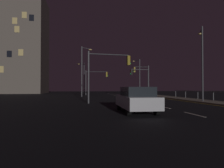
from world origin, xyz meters
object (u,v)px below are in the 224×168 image
traffic_light_far_left (108,67)px  street_lamp_mid_block (139,73)px  traffic_light_overhead_east (96,78)px  car (136,99)px  street_lamp_median (83,67)px  street_lamp_corner (83,76)px  traffic_light_mid_right (142,75)px  street_lamp_across_street (202,57)px  building_distant (15,45)px  traffic_light_mid_left (140,76)px

traffic_light_far_left → street_lamp_mid_block: bearing=66.4°
traffic_light_overhead_east → street_lamp_mid_block: street_lamp_mid_block is taller
car → street_lamp_median: 21.19m
street_lamp_corner → traffic_light_mid_right: bearing=-30.8°
street_lamp_median → street_lamp_corner: street_lamp_median is taller
street_lamp_across_street → building_distant: size_ratio=0.31×
traffic_light_mid_right → building_distant: bearing=145.9°
traffic_light_mid_right → street_lamp_corner: bearing=149.2°
car → traffic_light_overhead_east: size_ratio=0.91×
car → street_lamp_median: size_ratio=0.53×
car → traffic_light_far_left: (-0.77, 7.23, 2.76)m
street_lamp_median → traffic_light_mid_right: bearing=10.2°
traffic_light_mid_right → building_distant: (-28.19, 19.07, 8.59)m
traffic_light_overhead_east → building_distant: (-19.96, 15.56, 9.04)m
car → street_lamp_corner: street_lamp_corner is taller
street_lamp_mid_block → building_distant: (-29.82, 11.48, 7.72)m
car → building_distant: 47.83m
traffic_light_mid_right → traffic_light_mid_left: bearing=-140.1°
traffic_light_overhead_east → traffic_light_far_left: traffic_light_far_left is taller
traffic_light_mid_left → car: bearing=-107.8°
street_lamp_corner → building_distant: bearing=144.0°
traffic_light_mid_left → street_lamp_corner: 12.34m
car → traffic_light_mid_right: size_ratio=0.82×
street_lamp_corner → street_lamp_across_street: 25.21m
traffic_light_mid_right → street_lamp_mid_block: size_ratio=0.70×
traffic_light_overhead_east → street_lamp_across_street: bearing=-62.8°
traffic_light_overhead_east → traffic_light_mid_right: size_ratio=0.89×
car → street_lamp_corner: (-3.17, 28.91, 3.16)m
street_lamp_corner → traffic_light_overhead_east: bearing=-49.1°
building_distant → street_lamp_median: bearing=-50.3°
street_lamp_across_street → traffic_light_far_left: bearing=178.3°
traffic_light_mid_right → building_distant: size_ratio=0.22×
traffic_light_overhead_east → street_lamp_median: size_ratio=0.59×
traffic_light_overhead_east → street_lamp_corner: (-2.53, 2.91, 0.53)m
traffic_light_far_left → street_lamp_mid_block: street_lamp_mid_block is taller
traffic_light_mid_left → street_lamp_median: street_lamp_median is taller
street_lamp_mid_block → street_lamp_across_street: street_lamp_across_street is taller
car → street_lamp_mid_block: bearing=73.0°
traffic_light_far_left → street_lamp_mid_block: (9.99, 22.85, 1.19)m
traffic_light_mid_right → street_lamp_mid_block: (1.62, 7.59, 0.88)m
traffic_light_far_left → street_lamp_median: street_lamp_median is taller
traffic_light_far_left → traffic_light_mid_right: bearing=61.3°
street_lamp_mid_block → street_lamp_across_street: (-0.07, -23.15, 0.00)m
car → street_lamp_across_street: 12.14m
traffic_light_mid_left → street_lamp_mid_block: 8.37m
traffic_light_far_left → traffic_light_overhead_east: bearing=89.6°
traffic_light_overhead_east → traffic_light_far_left: size_ratio=0.96×
traffic_light_far_left → building_distant: size_ratio=0.20×
traffic_light_mid_left → building_distant: (-27.70, 19.48, 8.90)m
street_lamp_median → street_lamp_across_street: size_ratio=1.07×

